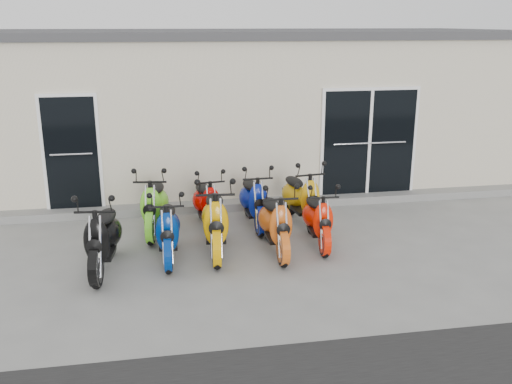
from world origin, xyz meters
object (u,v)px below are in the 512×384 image
at_px(scooter_front_black, 102,229).
at_px(scooter_front_orange_b, 275,215).
at_px(scooter_front_orange_a, 215,213).
at_px(scooter_front_red, 318,212).
at_px(scooter_back_green, 154,198).
at_px(scooter_back_blue, 254,194).
at_px(scooter_back_red, 206,197).
at_px(scooter_front_blue, 167,222).
at_px(scooter_back_yellow, 301,191).

bearing_deg(scooter_front_black, scooter_front_orange_b, 10.96).
xyz_separation_m(scooter_front_orange_a, scooter_front_red, (1.69, 0.04, -0.10)).
distance_m(scooter_front_orange_b, scooter_back_green, 2.25).
xyz_separation_m(scooter_front_black, scooter_back_blue, (2.50, 1.51, -0.04)).
distance_m(scooter_back_green, scooter_back_red, 0.92).
relative_size(scooter_front_blue, scooter_front_orange_a, 0.89).
distance_m(scooter_front_blue, scooter_front_orange_b, 1.68).
xyz_separation_m(scooter_front_black, scooter_back_green, (0.75, 1.47, -0.01)).
relative_size(scooter_back_blue, scooter_back_yellow, 0.97).
xyz_separation_m(scooter_back_green, scooter_back_red, (0.91, 0.07, -0.05)).
bearing_deg(scooter_back_red, scooter_front_orange_a, -94.44).
bearing_deg(scooter_front_red, scooter_front_black, -169.10).
xyz_separation_m(scooter_front_orange_b, scooter_back_blue, (-0.13, 1.28, -0.01)).
xyz_separation_m(scooter_front_black, scooter_front_red, (3.38, 0.43, -0.08)).
bearing_deg(scooter_front_orange_b, scooter_back_red, 126.76).
height_order(scooter_front_blue, scooter_back_yellow, scooter_back_yellow).
bearing_deg(scooter_front_blue, scooter_back_red, 62.51).
relative_size(scooter_front_blue, scooter_back_yellow, 0.95).
distance_m(scooter_front_orange_b, scooter_back_yellow, 1.45).
height_order(scooter_front_orange_a, scooter_front_red, scooter_front_orange_a).
height_order(scooter_front_orange_b, scooter_back_red, scooter_front_orange_b).
bearing_deg(scooter_back_green, scooter_front_orange_b, -26.17).
bearing_deg(scooter_back_yellow, scooter_front_black, -163.62).
distance_m(scooter_back_blue, scooter_back_yellow, 0.87).
height_order(scooter_front_black, scooter_back_yellow, scooter_front_black).
height_order(scooter_front_orange_b, scooter_front_red, scooter_front_orange_b).
distance_m(scooter_front_blue, scooter_back_red, 1.45).
bearing_deg(scooter_back_blue, scooter_front_orange_a, -126.85).
bearing_deg(scooter_back_red, scooter_front_black, -143.18).
distance_m(scooter_back_green, scooter_back_blue, 1.75).
xyz_separation_m(scooter_front_orange_b, scooter_back_red, (-0.97, 1.31, -0.04)).
bearing_deg(scooter_front_black, scooter_back_blue, 37.03).
relative_size(scooter_front_orange_a, scooter_back_yellow, 1.07).
bearing_deg(scooter_front_red, scooter_back_blue, 132.82).
bearing_deg(scooter_front_orange_b, scooter_back_green, 146.85).
xyz_separation_m(scooter_front_blue, scooter_front_red, (2.43, 0.15, -0.03)).
height_order(scooter_front_black, scooter_back_red, scooter_front_black).
bearing_deg(scooter_front_red, scooter_back_yellow, 94.17).
height_order(scooter_front_orange_a, scooter_back_red, scooter_front_orange_a).
distance_m(scooter_front_blue, scooter_back_blue, 1.98).
bearing_deg(scooter_back_yellow, scooter_back_green, 172.82).
bearing_deg(scooter_front_orange_b, scooter_back_blue, 96.06).
xyz_separation_m(scooter_front_red, scooter_back_green, (-2.63, 1.05, 0.06)).
bearing_deg(scooter_front_orange_a, scooter_back_yellow, 37.75).
height_order(scooter_front_red, scooter_back_yellow, scooter_back_yellow).
xyz_separation_m(scooter_front_orange_b, scooter_back_yellow, (0.74, 1.25, 0.01)).
relative_size(scooter_back_green, scooter_back_yellow, 1.01).
bearing_deg(scooter_front_red, scooter_front_orange_b, -161.72).
distance_m(scooter_front_orange_b, scooter_front_red, 0.78).
bearing_deg(scooter_front_orange_a, scooter_back_blue, 58.94).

